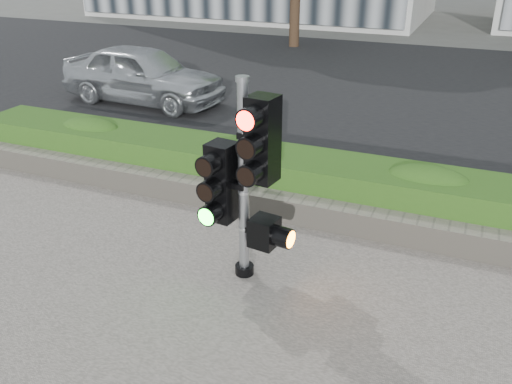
{
  "coord_description": "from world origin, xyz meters",
  "views": [
    {
      "loc": [
        1.93,
        -4.4,
        3.57
      ],
      "look_at": [
        -0.16,
        0.6,
        1.02
      ],
      "focal_mm": 38.0,
      "sensor_mm": 36.0,
      "label": 1
    }
  ],
  "objects": [
    {
      "name": "curb",
      "position": [
        0.0,
        3.15,
        0.06
      ],
      "size": [
        60.0,
        0.25,
        0.12
      ],
      "primitive_type": "cube",
      "color": "gray",
      "rests_on": "ground"
    },
    {
      "name": "hedge",
      "position": [
        0.0,
        2.55,
        0.37
      ],
      "size": [
        12.0,
        1.0,
        0.68
      ],
      "primitive_type": "cube",
      "color": "#5A962E",
      "rests_on": "sidewalk"
    },
    {
      "name": "stone_wall",
      "position": [
        0.0,
        1.9,
        0.2
      ],
      "size": [
        12.0,
        0.32,
        0.34
      ],
      "primitive_type": "cube",
      "color": "gray",
      "rests_on": "sidewalk"
    },
    {
      "name": "ground",
      "position": [
        0.0,
        0.0,
        0.0
      ],
      "size": [
        120.0,
        120.0,
        0.0
      ],
      "primitive_type": "plane",
      "color": "#51514C",
      "rests_on": "ground"
    },
    {
      "name": "car_silver",
      "position": [
        -5.35,
        6.16,
        0.69
      ],
      "size": [
        4.01,
        1.81,
        1.34
      ],
      "primitive_type": "imported",
      "rotation": [
        0.0,
        0.0,
        1.51
      ],
      "color": "silver",
      "rests_on": "road"
    },
    {
      "name": "traffic_signal",
      "position": [
        -0.2,
        0.47,
        1.3
      ],
      "size": [
        0.82,
        0.63,
        2.31
      ],
      "rotation": [
        0.0,
        0.0,
        -0.14
      ],
      "color": "black",
      "rests_on": "sidewalk"
    },
    {
      "name": "road",
      "position": [
        0.0,
        10.0,
        0.01
      ],
      "size": [
        60.0,
        13.0,
        0.02
      ],
      "primitive_type": "cube",
      "color": "black",
      "rests_on": "ground"
    }
  ]
}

